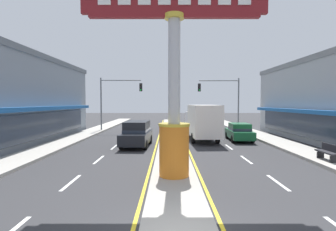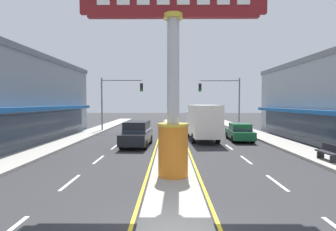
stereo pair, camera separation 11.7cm
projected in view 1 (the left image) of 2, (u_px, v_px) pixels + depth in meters
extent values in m
cube|color=#A39E93|center=(170.00, 138.00, 24.12)|extent=(2.00, 52.00, 0.14)
cube|color=#ADA89E|center=(67.00, 141.00, 22.11)|extent=(2.34, 60.00, 0.18)
cube|color=#ADA89E|center=(275.00, 141.00, 22.14)|extent=(2.34, 60.00, 0.18)
cube|color=silver|center=(71.00, 182.00, 10.93)|extent=(0.14, 2.20, 0.01)
cube|color=silver|center=(98.00, 160.00, 15.33)|extent=(0.14, 2.20, 0.01)
cube|color=silver|center=(114.00, 147.00, 19.72)|extent=(0.14, 2.20, 0.01)
cube|color=silver|center=(124.00, 139.00, 24.12)|extent=(0.14, 2.20, 0.01)
cube|color=silver|center=(130.00, 133.00, 28.51)|extent=(0.14, 2.20, 0.01)
cube|color=silver|center=(135.00, 129.00, 32.91)|extent=(0.14, 2.20, 0.01)
cube|color=silver|center=(139.00, 126.00, 37.30)|extent=(0.14, 2.20, 0.01)
cube|color=silver|center=(277.00, 182.00, 10.95)|extent=(0.14, 2.20, 0.01)
cube|color=silver|center=(246.00, 160.00, 15.34)|extent=(0.14, 2.20, 0.01)
cube|color=silver|center=(228.00, 147.00, 19.74)|extent=(0.14, 2.20, 0.01)
cube|color=silver|center=(217.00, 139.00, 24.13)|extent=(0.14, 2.20, 0.01)
cube|color=silver|center=(210.00, 133.00, 28.53)|extent=(0.14, 2.20, 0.01)
cube|color=silver|center=(204.00, 129.00, 32.92)|extent=(0.14, 2.20, 0.01)
cube|color=silver|center=(200.00, 126.00, 37.32)|extent=(0.14, 2.20, 0.01)
cube|color=yellow|center=(158.00, 139.00, 24.12)|extent=(0.12, 52.00, 0.01)
cube|color=yellow|center=(183.00, 139.00, 24.13)|extent=(0.12, 52.00, 0.01)
cylinder|color=orange|center=(174.00, 151.00, 11.40)|extent=(1.29, 1.29, 2.17)
cylinder|color=gold|center=(174.00, 125.00, 11.35)|extent=(1.35, 1.35, 0.12)
cylinder|color=#B7B7BC|center=(174.00, 71.00, 11.24)|extent=(0.52, 0.52, 4.75)
cylinder|color=gold|center=(174.00, 17.00, 11.13)|extent=(0.83, 0.83, 0.20)
cube|color=maroon|center=(174.00, 16.00, 11.13)|extent=(7.22, 0.29, 0.16)
cube|color=#195193|center=(45.00, 108.00, 20.81)|extent=(0.90, 19.63, 0.30)
cube|color=#283342|center=(41.00, 126.00, 20.88)|extent=(0.08, 18.94, 2.00)
cube|color=#195193|center=(297.00, 111.00, 21.89)|extent=(0.90, 17.13, 0.30)
cube|color=#283342|center=(302.00, 125.00, 21.94)|extent=(0.08, 16.53, 2.00)
cylinder|color=slate|center=(101.00, 105.00, 30.39)|extent=(0.16, 0.16, 6.20)
cylinder|color=slate|center=(120.00, 80.00, 30.26)|extent=(4.62, 0.12, 0.12)
cube|color=black|center=(140.00, 87.00, 30.14)|extent=(0.32, 0.24, 0.92)
sphere|color=black|center=(140.00, 85.00, 29.99)|extent=(0.17, 0.17, 0.17)
sphere|color=black|center=(140.00, 87.00, 30.00)|extent=(0.17, 0.17, 0.17)
sphere|color=#19D83F|center=(140.00, 90.00, 30.01)|extent=(0.17, 0.17, 0.17)
cylinder|color=slate|center=(238.00, 105.00, 30.86)|extent=(0.16, 0.16, 6.20)
cylinder|color=slate|center=(219.00, 81.00, 30.72)|extent=(4.62, 0.12, 0.12)
cube|color=black|center=(199.00, 88.00, 30.60)|extent=(0.32, 0.24, 0.92)
sphere|color=black|center=(199.00, 85.00, 30.44)|extent=(0.17, 0.17, 0.17)
sphere|color=black|center=(199.00, 87.00, 30.46)|extent=(0.17, 0.17, 0.17)
sphere|color=#19D83F|center=(199.00, 90.00, 30.47)|extent=(0.17, 0.17, 0.17)
cube|color=#14562D|center=(239.00, 134.00, 23.00)|extent=(1.94, 4.37, 0.66)
cube|color=#14562D|center=(239.00, 127.00, 22.80)|extent=(1.64, 2.21, 0.60)
cube|color=#283342|center=(239.00, 129.00, 22.81)|extent=(1.67, 2.24, 0.24)
cylinder|color=black|center=(226.00, 135.00, 24.38)|extent=(0.25, 0.63, 0.62)
cylinder|color=black|center=(244.00, 135.00, 24.32)|extent=(0.25, 0.63, 0.62)
cylinder|color=black|center=(232.00, 139.00, 21.72)|extent=(0.25, 0.63, 0.62)
cylinder|color=black|center=(252.00, 139.00, 21.66)|extent=(0.25, 0.63, 0.62)
cube|color=silver|center=(197.00, 122.00, 25.72)|extent=(2.19, 2.10, 2.10)
cube|color=#283342|center=(195.00, 119.00, 26.67)|extent=(1.85, 0.17, 0.90)
cube|color=silver|center=(203.00, 120.00, 22.21)|extent=(2.43, 4.90, 2.60)
cylinder|color=black|center=(187.00, 132.00, 25.92)|extent=(0.30, 0.85, 0.84)
cylinder|color=black|center=(206.00, 132.00, 26.02)|extent=(0.30, 0.85, 0.84)
cylinder|color=black|center=(193.00, 138.00, 21.51)|extent=(0.30, 0.85, 0.84)
cylinder|color=black|center=(217.00, 138.00, 21.61)|extent=(0.30, 0.85, 0.84)
cube|color=black|center=(136.00, 137.00, 20.00)|extent=(2.15, 4.70, 0.80)
cube|color=black|center=(137.00, 126.00, 20.15)|extent=(1.82, 2.94, 0.80)
cube|color=#283342|center=(137.00, 130.00, 20.16)|extent=(1.86, 2.97, 0.24)
cylinder|color=black|center=(145.00, 145.00, 18.55)|extent=(0.26, 0.69, 0.68)
cylinder|color=black|center=(121.00, 145.00, 18.64)|extent=(0.26, 0.69, 0.68)
cylinder|color=black|center=(150.00, 139.00, 21.40)|extent=(0.26, 0.69, 0.68)
cylinder|color=black|center=(129.00, 139.00, 21.49)|extent=(0.26, 0.69, 0.68)
cube|color=#232328|center=(326.00, 152.00, 14.35)|extent=(0.48, 1.60, 0.08)
cube|color=#232328|center=(330.00, 148.00, 14.34)|extent=(0.06, 1.60, 0.40)
cube|color=black|center=(333.00, 159.00, 13.76)|extent=(0.38, 0.08, 0.36)
cube|color=black|center=(320.00, 155.00, 14.96)|extent=(0.38, 0.08, 0.36)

